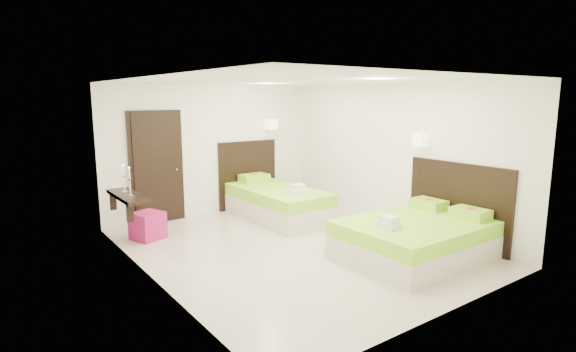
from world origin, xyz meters
TOP-DOWN VIEW (x-y plane):
  - floor at (0.00, 0.00)m, footprint 5.50×5.50m
  - bed_single at (0.79, 1.68)m, footprint 1.38×2.30m
  - bed_double at (1.27, -1.41)m, footprint 2.14×1.82m
  - nightstand at (1.60, 2.74)m, footprint 0.50×0.45m
  - ottoman at (-1.72, 1.80)m, footprint 0.58×0.58m
  - door at (-1.20, 2.70)m, footprint 1.02×0.15m
  - console_shelf at (-2.08, 1.60)m, footprint 0.35×1.20m

SIDE VIEW (x-z plane):
  - floor at x=0.00m, z-range 0.00..0.00m
  - nightstand at x=1.60m, z-range 0.00..0.44m
  - ottoman at x=-1.72m, z-range 0.00..0.45m
  - bed_double at x=1.27m, z-range -0.57..1.20m
  - bed_single at x=0.79m, z-range -0.61..1.29m
  - console_shelf at x=-2.08m, z-range 0.42..1.21m
  - door at x=-1.20m, z-range -0.02..2.12m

